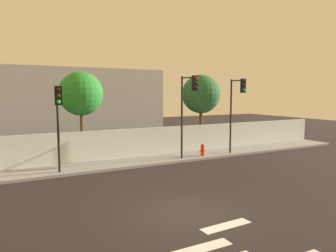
# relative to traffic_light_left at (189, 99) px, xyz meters

# --- Properties ---
(ground_plane) EXTENTS (80.00, 80.00, 0.00)m
(ground_plane) POSITION_rel_traffic_light_left_xyz_m (-4.41, -6.90, -3.85)
(ground_plane) COLOR black
(sidewalk) EXTENTS (36.00, 2.40, 0.15)m
(sidewalk) POSITION_rel_traffic_light_left_xyz_m (-4.41, 1.30, -3.77)
(sidewalk) COLOR gray
(sidewalk) RESTS_ON ground
(perimeter_wall) EXTENTS (36.00, 0.18, 1.80)m
(perimeter_wall) POSITION_rel_traffic_light_left_xyz_m (-4.41, 2.59, -2.80)
(perimeter_wall) COLOR silver
(perimeter_wall) RESTS_ON sidewalk
(traffic_light_left) EXTENTS (0.39, 1.50, 5.09)m
(traffic_light_left) POSITION_rel_traffic_light_left_xyz_m (0.00, 0.00, 0.00)
(traffic_light_left) COLOR black
(traffic_light_left) RESTS_ON sidewalk
(traffic_light_center) EXTENTS (0.38, 1.57, 4.40)m
(traffic_light_center) POSITION_rel_traffic_light_left_xyz_m (-7.50, -0.08, -0.46)
(traffic_light_center) COLOR black
(traffic_light_center) RESTS_ON sidewalk
(traffic_light_right) EXTENTS (0.36, 1.30, 4.99)m
(traffic_light_right) POSITION_rel_traffic_light_left_xyz_m (3.83, 0.10, -0.08)
(traffic_light_right) COLOR black
(traffic_light_right) RESTS_ON sidewalk
(fire_hydrant) EXTENTS (0.44, 0.26, 0.79)m
(fire_hydrant) POSITION_rel_traffic_light_left_xyz_m (1.49, 0.64, -3.27)
(fire_hydrant) COLOR red
(fire_hydrant) RESTS_ON sidewalk
(roadside_tree_leftmost) EXTENTS (2.68, 2.68, 5.53)m
(roadside_tree_leftmost) POSITION_rel_traffic_light_left_xyz_m (-5.60, 3.43, 0.32)
(roadside_tree_leftmost) COLOR brown
(roadside_tree_leftmost) RESTS_ON ground
(roadside_tree_midleft) EXTENTS (2.85, 2.85, 5.57)m
(roadside_tree_midleft) POSITION_rel_traffic_light_left_xyz_m (3.21, 3.43, 0.28)
(roadside_tree_midleft) COLOR brown
(roadside_tree_midleft) RESTS_ON ground
(low_building_distant) EXTENTS (15.62, 6.00, 6.61)m
(low_building_distant) POSITION_rel_traffic_light_left_xyz_m (-2.53, 16.59, -0.54)
(low_building_distant) COLOR #9B9B9B
(low_building_distant) RESTS_ON ground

